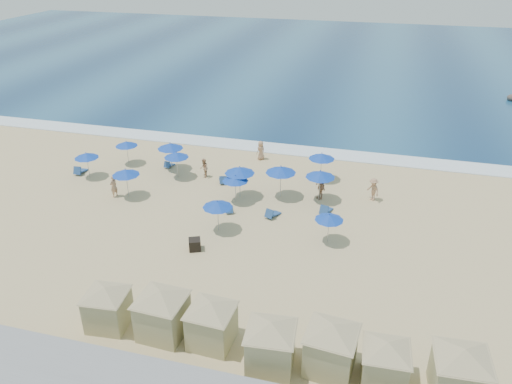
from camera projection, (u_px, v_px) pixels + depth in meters
ground at (225, 236)px, 32.61m from camera, size 160.00×160.00×0.00m
ocean at (332, 59)px, 79.86m from camera, size 160.00×80.00×0.06m
surf_line at (278, 149)px, 45.91m from camera, size 160.00×2.50×0.08m
trash_bin at (195, 244)px, 31.02m from camera, size 0.96×0.96×0.73m
cabana_0 at (107, 301)px, 24.47m from camera, size 4.10×4.10×2.58m
cabana_1 at (162, 307)px, 23.85m from camera, size 4.59×4.59×2.88m
cabana_2 at (211, 317)px, 23.35m from camera, size 4.30×4.30×2.70m
cabana_3 at (271, 338)px, 22.05m from camera, size 4.43×4.43×2.79m
cabana_4 at (332, 341)px, 21.86m from camera, size 4.52×4.52×2.85m
cabana_5 at (386, 357)px, 21.21m from camera, size 4.10×4.10×2.57m
cabana_6 at (461, 367)px, 20.52m from camera, size 4.61×4.61×2.90m
umbrella_0 at (126, 144)px, 42.11m from camera, size 1.87×1.87×2.13m
umbrella_1 at (86, 155)px, 39.72m from camera, size 1.93×1.93×2.19m
umbrella_2 at (176, 155)px, 39.67m from camera, size 1.99×1.99×2.26m
umbrella_3 at (126, 172)px, 36.62m from camera, size 2.04×2.04×2.32m
umbrella_4 at (170, 146)px, 41.01m from camera, size 2.12×2.12×2.42m
umbrella_5 at (235, 178)px, 35.97m from camera, size 1.91×1.91×2.18m
umbrella_6 at (218, 204)px, 32.35m from camera, size 1.99×1.99×2.26m
umbrella_7 at (240, 170)px, 36.48m from camera, size 2.23×2.23×2.54m
umbrella_8 at (281, 170)px, 36.49m from camera, size 2.26×2.26×2.58m
umbrella_9 at (322, 156)px, 39.23m from camera, size 2.07×2.07×2.35m
umbrella_10 at (320, 174)px, 36.05m from camera, size 2.16×2.16×2.45m
umbrella_11 at (329, 217)px, 31.16m from camera, size 1.84×1.84×2.09m
beach_chair_0 at (80, 171)px, 41.04m from camera, size 0.70×1.44×0.77m
beach_chair_1 at (169, 165)px, 42.20m from camera, size 0.63×1.19×0.63m
beach_chair_2 at (223, 180)px, 39.52m from camera, size 1.01×1.42×0.71m
beach_chair_3 at (229, 209)px, 35.34m from camera, size 0.90×1.26×0.63m
beach_chair_4 at (272, 214)px, 34.69m from camera, size 1.02×1.44×0.72m
beach_chair_5 at (326, 210)px, 35.16m from camera, size 0.90×1.47×0.75m
beachgoer_0 at (114, 186)px, 37.15m from camera, size 0.57×0.72×1.72m
beachgoer_1 at (204, 168)px, 40.23m from camera, size 0.82×0.93×1.58m
beachgoer_2 at (320, 187)px, 36.85m from camera, size 1.05×1.11×1.84m
beachgoer_3 at (373, 189)px, 36.64m from camera, size 1.26×1.27×1.76m
beachgoer_4 at (261, 150)px, 43.44m from camera, size 0.91×0.98×1.69m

